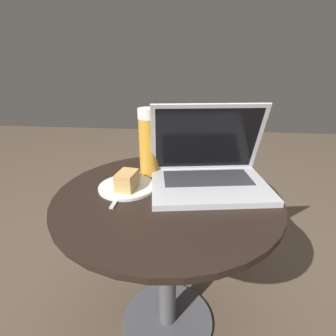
# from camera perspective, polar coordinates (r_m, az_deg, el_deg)

# --- Properties ---
(ground_plane) EXTENTS (6.00, 6.00, 0.00)m
(ground_plane) POSITION_cam_1_polar(r_m,az_deg,el_deg) (1.19, -0.13, -30.33)
(ground_plane) COLOR brown
(table) EXTENTS (0.69, 0.69, 0.57)m
(table) POSITION_cam_1_polar(r_m,az_deg,el_deg) (0.88, -0.15, -13.24)
(table) COLOR #515156
(table) RESTS_ON ground_plane
(laptop) EXTENTS (0.40, 0.32, 0.26)m
(laptop) POSITION_cam_1_polar(r_m,az_deg,el_deg) (0.85, 8.76, -0.33)
(laptop) COLOR silver
(laptop) RESTS_ON table
(beer_glass) EXTENTS (0.07, 0.07, 0.23)m
(beer_glass) POSITION_cam_1_polar(r_m,az_deg,el_deg) (0.91, -4.16, 5.63)
(beer_glass) COLOR gold
(beer_glass) RESTS_ON table
(snack_plate) EXTENTS (0.18, 0.18, 0.06)m
(snack_plate) POSITION_cam_1_polar(r_m,az_deg,el_deg) (0.84, -8.84, -3.28)
(snack_plate) COLOR white
(snack_plate) RESTS_ON table
(fork) EXTENTS (0.03, 0.18, 0.00)m
(fork) POSITION_cam_1_polar(r_m,az_deg,el_deg) (0.83, -9.93, -4.98)
(fork) COLOR silver
(fork) RESTS_ON table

